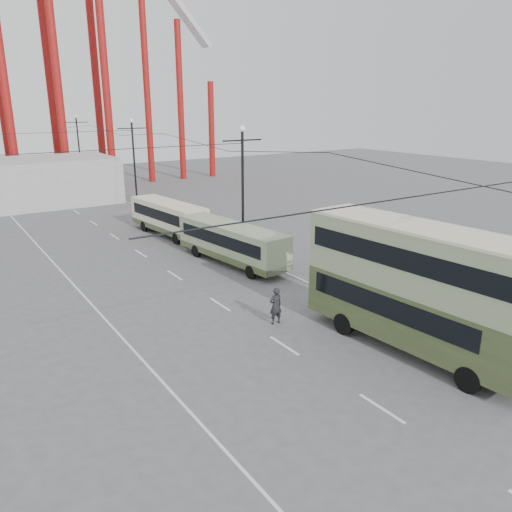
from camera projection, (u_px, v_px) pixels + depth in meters
ground at (362, 377)px, 20.53m from camera, size 160.00×160.00×0.00m
road_markings at (154, 261)px, 35.75m from camera, size 12.52×120.00×0.01m
lamp_post_mid at (243, 191)px, 36.46m from camera, size 3.20×0.44×9.32m
lamp_post_far at (134, 163)px, 53.96m from camera, size 3.20×0.44×9.32m
lamp_post_distant at (79, 148)px, 71.46m from camera, size 3.20×0.44×9.32m
fairground_shed at (10, 184)px, 54.01m from camera, size 22.00×10.00×5.00m
double_decker_bus at (418, 283)px, 21.86m from camera, size 3.49×10.98×5.81m
single_decker_green at (232, 242)px, 34.68m from camera, size 3.38×10.07×2.79m
single_decker_cream at (169, 217)px, 42.31m from camera, size 3.21×9.33×2.84m
pedestrian at (276, 306)px, 25.27m from camera, size 0.74×0.51×1.94m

